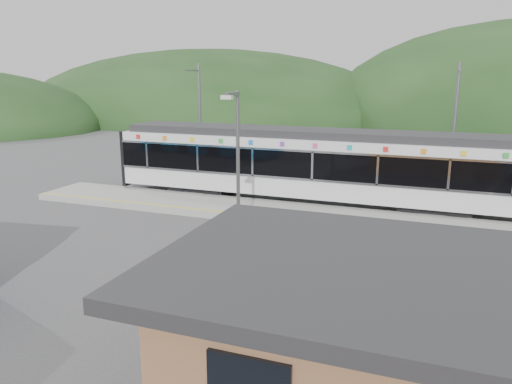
% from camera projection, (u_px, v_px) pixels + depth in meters
% --- Properties ---
extents(ground, '(120.00, 120.00, 0.00)m').
position_uv_depth(ground, '(261.00, 238.00, 20.07)').
color(ground, '#4C4C4F').
rests_on(ground, ground).
extents(hills, '(146.00, 149.00, 26.00)m').
position_uv_depth(hills, '(428.00, 218.00, 22.76)').
color(hills, '#1E3D19').
rests_on(hills, ground).
extents(platform, '(26.00, 3.20, 0.30)m').
position_uv_depth(platform, '(286.00, 213.00, 23.04)').
color(platform, '#9E9E99').
rests_on(platform, ground).
extents(yellow_line, '(26.00, 0.10, 0.01)m').
position_uv_depth(yellow_line, '(277.00, 217.00, 21.82)').
color(yellow_line, yellow).
rests_on(yellow_line, platform).
extents(train, '(20.44, 3.01, 3.74)m').
position_uv_depth(train, '(310.00, 163.00, 24.90)').
color(train, black).
rests_on(train, ground).
extents(catenary_mast_west, '(0.18, 1.80, 7.00)m').
position_uv_depth(catenary_mast_west, '(200.00, 122.00, 29.41)').
color(catenary_mast_west, slate).
rests_on(catenary_mast_west, ground).
extents(catenary_mast_east, '(0.18, 1.80, 7.00)m').
position_uv_depth(catenary_mast_east, '(454.00, 131.00, 24.61)').
color(catenary_mast_east, slate).
rests_on(catenary_mast_east, ground).
extents(station_shelter, '(9.20, 6.20, 3.00)m').
position_uv_depth(station_shelter, '(395.00, 339.00, 9.45)').
color(station_shelter, '#8A5F3C').
rests_on(station_shelter, ground).
extents(pallet_stack, '(1.31, 1.11, 0.47)m').
position_uv_depth(pallet_stack, '(486.00, 339.00, 11.97)').
color(pallet_stack, '#937047').
rests_on(pallet_stack, ground).
extents(lamp_post, '(0.35, 1.04, 5.92)m').
position_uv_depth(lamp_post, '(237.00, 165.00, 16.31)').
color(lamp_post, slate).
rests_on(lamp_post, ground).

